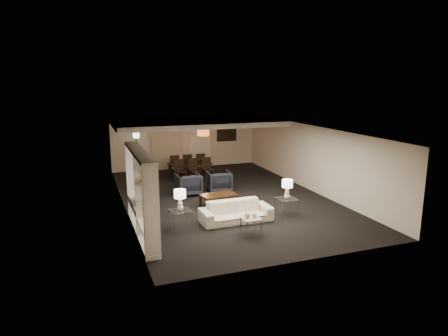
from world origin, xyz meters
TOP-DOWN VIEW (x-y plane):
  - floor at (0.00, 0.00)m, footprint 11.00×11.00m
  - ceiling at (0.00, 0.00)m, footprint 7.00×11.00m
  - wall_back at (0.00, 5.50)m, footprint 7.00×0.02m
  - wall_front at (0.00, -5.50)m, footprint 7.00×0.02m
  - wall_left at (-3.50, 0.00)m, footprint 0.02×11.00m
  - wall_right at (3.50, 0.00)m, footprint 0.02×11.00m
  - ceiling_soffit at (0.00, 3.50)m, footprint 7.00×4.00m
  - curtains at (-0.90, 5.42)m, footprint 1.50×0.12m
  - door at (0.70, 5.47)m, footprint 0.90×0.05m
  - painting at (2.10, 5.46)m, footprint 0.95×0.04m
  - media_unit at (-3.31, -2.60)m, footprint 0.38×3.40m
  - pendant_light at (0.30, 3.50)m, footprint 0.52×0.52m
  - sofa at (-0.51, -2.49)m, footprint 2.15×0.86m
  - coffee_table at (-0.51, -0.89)m, footprint 1.24×0.81m
  - armchair_left at (-1.11, 0.81)m, footprint 0.88×0.91m
  - armchair_right at (0.09, 0.81)m, footprint 0.92×0.94m
  - side_table_left at (-2.21, -2.49)m, footprint 0.62×0.62m
  - side_table_right at (1.19, -2.49)m, footprint 0.59×0.59m
  - table_lamp_left at (-2.21, -2.49)m, footprint 0.36×0.36m
  - table_lamp_right at (1.19, -2.49)m, footprint 0.37×0.37m
  - marble_table at (-0.51, -3.59)m, footprint 0.49×0.49m
  - gold_gourd_a at (-0.61, -3.59)m, footprint 0.16×0.16m
  - gold_gourd_b at (-0.41, -3.59)m, footprint 0.14×0.14m
  - television at (-3.28, -1.95)m, footprint 1.02×0.13m
  - vase_blue at (-3.31, -3.48)m, footprint 0.18×0.18m
  - vase_amber at (-3.31, -2.93)m, footprint 0.15×0.15m
  - floor_speaker at (-2.72, -1.13)m, footprint 0.14×0.14m
  - dining_table at (-0.32, 3.44)m, footprint 1.89×1.20m
  - chair_nl at (-0.92, 2.79)m, footprint 0.46×0.46m
  - chair_nm at (-0.32, 2.79)m, footprint 0.48×0.48m
  - chair_nr at (0.28, 2.79)m, footprint 0.46×0.46m
  - chair_fl at (-0.92, 4.09)m, footprint 0.45×0.45m
  - chair_fm at (-0.32, 4.09)m, footprint 0.45×0.45m
  - chair_fr at (0.28, 4.09)m, footprint 0.44×0.44m
  - floor_lamp at (-2.41, 4.84)m, footprint 0.35×0.35m

SIDE VIEW (x-z plane):
  - floor at x=0.00m, z-range 0.00..0.00m
  - coffee_table at x=-0.51m, z-range 0.00..0.42m
  - marble_table at x=-0.51m, z-range 0.00..0.49m
  - side_table_left at x=-2.21m, z-range 0.00..0.55m
  - side_table_right at x=1.19m, z-range 0.00..0.55m
  - sofa at x=-0.51m, z-range 0.00..0.62m
  - dining_table at x=-0.32m, z-range 0.00..0.63m
  - armchair_left at x=-1.11m, z-range 0.00..0.80m
  - armchair_right at x=0.09m, z-range 0.00..0.80m
  - chair_nl at x=-0.92m, z-range 0.00..0.93m
  - chair_nm at x=-0.32m, z-range 0.00..0.93m
  - chair_nr at x=0.28m, z-range 0.00..0.93m
  - chair_fl at x=-0.92m, z-range 0.00..0.93m
  - chair_fm at x=-0.32m, z-range 0.00..0.93m
  - chair_fr at x=0.28m, z-range 0.00..0.93m
  - gold_gourd_b at x=-0.41m, z-range 0.49..0.63m
  - gold_gourd_a at x=-0.61m, z-range 0.49..0.65m
  - floor_speaker at x=-2.72m, z-range 0.00..1.21m
  - table_lamp_left at x=-2.21m, z-range 0.55..1.15m
  - table_lamp_right at x=1.19m, z-range 0.55..1.15m
  - floor_lamp at x=-2.41m, z-range 0.00..1.91m
  - television at x=-3.28m, z-range 0.75..1.34m
  - door at x=0.70m, z-range 0.00..2.10m
  - vase_blue at x=-3.31m, z-range 1.06..1.24m
  - media_unit at x=-3.31m, z-range 0.00..2.35m
  - curtains at x=-0.90m, z-range 0.00..2.40m
  - wall_back at x=0.00m, z-range 0.00..2.50m
  - wall_front at x=0.00m, z-range 0.00..2.50m
  - wall_left at x=-3.50m, z-range 0.00..2.50m
  - wall_right at x=3.50m, z-range 0.00..2.50m
  - painting at x=2.10m, z-range 1.23..1.88m
  - vase_amber at x=-3.31m, z-range 1.56..1.72m
  - pendant_light at x=0.30m, z-range 1.80..2.04m
  - ceiling_soffit at x=0.00m, z-range 2.30..2.50m
  - ceiling at x=0.00m, z-range 2.49..2.51m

